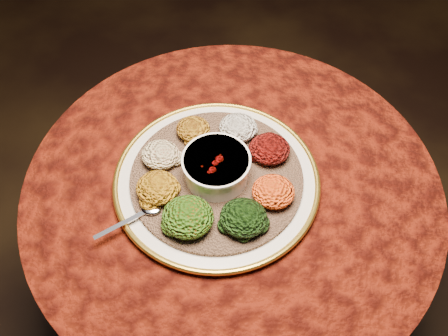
# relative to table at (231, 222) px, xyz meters

# --- Properties ---
(table) EXTENTS (0.96, 0.96, 0.73)m
(table) POSITION_rel_table_xyz_m (0.00, 0.00, 0.00)
(table) COLOR black
(table) RESTS_ON ground
(platter) EXTENTS (0.56, 0.56, 0.02)m
(platter) POSITION_rel_table_xyz_m (-0.04, -0.01, 0.19)
(platter) COLOR beige
(platter) RESTS_ON table
(injera) EXTENTS (0.48, 0.48, 0.01)m
(injera) POSITION_rel_table_xyz_m (-0.04, -0.01, 0.20)
(injera) COLOR #8C6346
(injera) RESTS_ON platter
(stew_bowl) EXTENTS (0.15, 0.15, 0.06)m
(stew_bowl) POSITION_rel_table_xyz_m (-0.04, -0.01, 0.24)
(stew_bowl) COLOR white
(stew_bowl) RESTS_ON injera
(spoon) EXTENTS (0.12, 0.11, 0.01)m
(spoon) POSITION_rel_table_xyz_m (-0.17, -0.12, 0.21)
(spoon) COLOR silver
(spoon) RESTS_ON injera
(portion_ayib) EXTENTS (0.09, 0.09, 0.04)m
(portion_ayib) POSITION_rel_table_xyz_m (-0.01, 0.13, 0.23)
(portion_ayib) COLOR beige
(portion_ayib) RESTS_ON injera
(portion_kitfo) EXTENTS (0.09, 0.09, 0.05)m
(portion_kitfo) POSITION_rel_table_xyz_m (0.07, 0.07, 0.23)
(portion_kitfo) COLOR black
(portion_kitfo) RESTS_ON injera
(portion_tikil) EXTENTS (0.09, 0.09, 0.04)m
(portion_tikil) POSITION_rel_table_xyz_m (0.09, -0.04, 0.23)
(portion_tikil) COLOR #AF650E
(portion_tikil) RESTS_ON injera
(portion_gomen) EXTENTS (0.10, 0.09, 0.05)m
(portion_gomen) POSITION_rel_table_xyz_m (0.04, -0.12, 0.23)
(portion_gomen) COLOR black
(portion_gomen) RESTS_ON injera
(portion_mixveg) EXTENTS (0.11, 0.10, 0.05)m
(portion_mixveg) POSITION_rel_table_xyz_m (-0.07, -0.14, 0.23)
(portion_mixveg) COLOR #9A2B09
(portion_mixveg) RESTS_ON injera
(portion_kik) EXTENTS (0.09, 0.09, 0.05)m
(portion_kik) POSITION_rel_table_xyz_m (-0.15, -0.07, 0.23)
(portion_kik) COLOR #AE790F
(portion_kik) RESTS_ON injera
(portion_timatim) EXTENTS (0.09, 0.08, 0.04)m
(portion_timatim) POSITION_rel_table_xyz_m (-0.17, 0.02, 0.23)
(portion_timatim) COLOR maroon
(portion_timatim) RESTS_ON injera
(portion_shiro) EXTENTS (0.08, 0.08, 0.04)m
(portion_shiro) POSITION_rel_table_xyz_m (-0.11, 0.11, 0.23)
(portion_shiro) COLOR #A26F13
(portion_shiro) RESTS_ON injera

